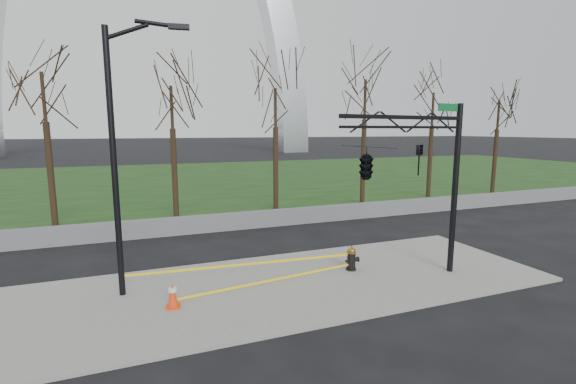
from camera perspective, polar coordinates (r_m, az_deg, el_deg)
name	(u,v)px	position (r m, az deg, el deg)	size (l,w,h in m)	color
ground	(286,286)	(13.55, -0.34, -13.32)	(500.00, 500.00, 0.00)	black
sidewalk	(286,285)	(13.53, -0.34, -13.12)	(18.00, 6.00, 0.10)	slate
grass_strip	(181,180)	(42.27, -14.99, 1.68)	(120.00, 40.00, 0.06)	#173413
guardrail	(230,222)	(20.75, -8.25, -4.21)	(60.00, 0.30, 0.90)	#59595B
tree_row	(226,139)	(24.30, -8.79, 7.46)	(47.58, 4.00, 9.11)	black
fire_hydrant	(352,259)	(14.76, 9.08, -9.41)	(0.55, 0.36, 0.90)	black
traffic_cone	(173,295)	(12.16, -16.14, -13.93)	(0.45, 0.45, 0.76)	#F0350C
street_light	(121,145)	(12.69, -22.76, 6.28)	(2.38, 0.57, 8.21)	black
traffic_signal_mast	(386,162)	(12.56, 13.81, 4.19)	(5.06, 2.53, 6.00)	black
caution_tape	(258,271)	(13.39, -4.35, -11.23)	(7.68, 1.51, 0.45)	yellow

